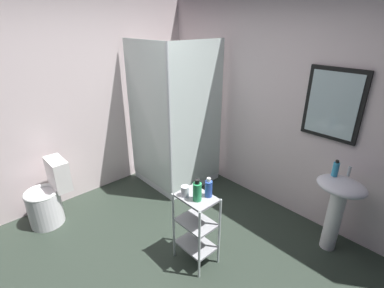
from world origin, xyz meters
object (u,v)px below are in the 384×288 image
at_px(shower_stall, 175,153).
at_px(shampoo_bottle_blue, 209,188).
at_px(toilet, 48,198).
at_px(storage_cart, 196,224).
at_px(rinse_cup, 185,191).
at_px(body_wash_bottle_green, 197,191).
at_px(pedestal_sink, 338,201).
at_px(hand_soap_bottle, 336,169).

bearing_deg(shower_stall, shampoo_bottle_blue, -27.68).
height_order(toilet, storage_cart, toilet).
xyz_separation_m(shampoo_bottle_blue, rinse_cup, (-0.15, -0.15, -0.03)).
bearing_deg(storage_cart, rinse_cup, -142.30).
height_order(shampoo_bottle_blue, body_wash_bottle_green, body_wash_bottle_green).
relative_size(shower_stall, pedestal_sink, 2.47).
relative_size(hand_soap_bottle, shampoo_bottle_blue, 0.90).
bearing_deg(storage_cart, shower_stall, 148.24).
bearing_deg(toilet, shampoo_bottle_blue, 29.74).
bearing_deg(shampoo_bottle_blue, pedestal_sink, 54.59).
bearing_deg(pedestal_sink, shampoo_bottle_blue, -125.41).
distance_m(shower_stall, pedestal_sink, 2.13).
relative_size(pedestal_sink, storage_cart, 1.09).
distance_m(body_wash_bottle_green, rinse_cup, 0.13).
distance_m(toilet, rinse_cup, 1.76).
distance_m(pedestal_sink, toilet, 3.13).
distance_m(pedestal_sink, rinse_cup, 1.52).
bearing_deg(shower_stall, storage_cart, -31.76).
bearing_deg(toilet, body_wash_bottle_green, 26.94).
xyz_separation_m(storage_cart, body_wash_bottle_green, (0.04, -0.03, 0.39)).
bearing_deg(shampoo_bottle_blue, shower_stall, 152.32).
relative_size(storage_cart, rinse_cup, 7.62).
distance_m(storage_cart, rinse_cup, 0.37).
bearing_deg(storage_cart, body_wash_bottle_green, -35.62).
xyz_separation_m(storage_cart, rinse_cup, (-0.08, -0.06, 0.35)).
relative_size(storage_cart, hand_soap_bottle, 4.41).
height_order(pedestal_sink, rinse_cup, rinse_cup).
bearing_deg(shower_stall, hand_soap_bottle, 10.37).
bearing_deg(toilet, shower_stall, 79.78).
relative_size(hand_soap_bottle, body_wash_bottle_green, 0.81).
bearing_deg(hand_soap_bottle, shower_stall, -169.63).
distance_m(pedestal_sink, storage_cart, 1.41).
xyz_separation_m(pedestal_sink, toilet, (-2.40, -2.00, -0.26)).
bearing_deg(storage_cart, hand_soap_bottle, 58.17).
xyz_separation_m(shower_stall, toilet, (-0.30, -1.65, -0.15)).
distance_m(toilet, hand_soap_bottle, 3.12).
xyz_separation_m(pedestal_sink, shampoo_bottle_blue, (-0.75, -1.05, 0.24)).
height_order(shower_stall, hand_soap_bottle, shower_stall).
bearing_deg(rinse_cup, body_wash_bottle_green, 14.99).
relative_size(toilet, rinse_cup, 7.82).
height_order(shampoo_bottle_blue, rinse_cup, shampoo_bottle_blue).
bearing_deg(hand_soap_bottle, shampoo_bottle_blue, -121.35).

